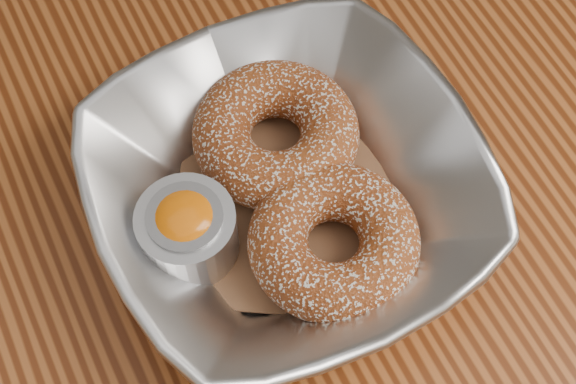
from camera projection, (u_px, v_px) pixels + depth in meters
name	position (u px, v px, depth m)	size (l,w,h in m)	color
table	(127.00, 307.00, 0.65)	(1.20, 0.80, 0.75)	brown
serving_bowl	(288.00, 192.00, 0.55)	(0.24, 0.24, 0.06)	#B6B8BD
parchment	(288.00, 207.00, 0.56)	(0.14, 0.14, 0.00)	brown
donut_back	(276.00, 134.00, 0.57)	(0.11, 0.11, 0.04)	brown
donut_front	(334.00, 241.00, 0.53)	(0.10, 0.10, 0.04)	brown
ramekin	(187.00, 230.00, 0.53)	(0.06, 0.06, 0.05)	#B6B8BD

